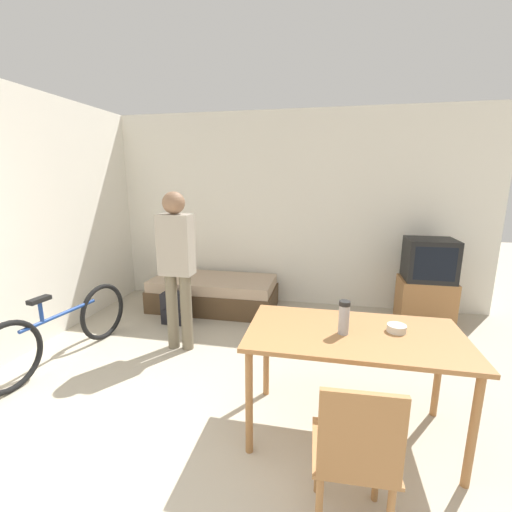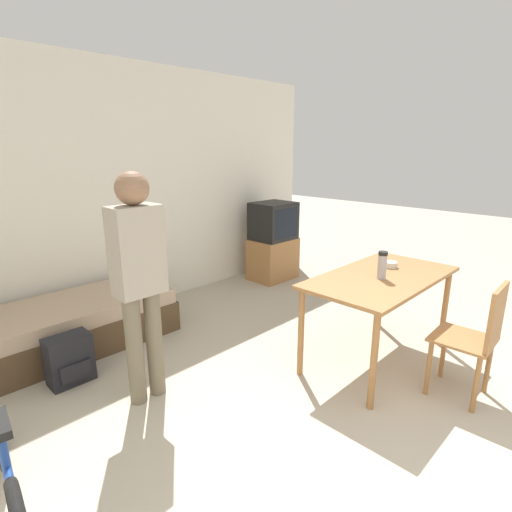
# 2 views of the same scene
# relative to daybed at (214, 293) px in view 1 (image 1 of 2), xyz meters

# --- Properties ---
(wall_back) EXTENTS (5.73, 0.06, 2.70)m
(wall_back) POSITION_rel_daybed_xyz_m (0.84, 0.52, 1.13)
(wall_back) COLOR silver
(wall_back) RESTS_ON ground_plane
(wall_left) EXTENTS (0.06, 4.91, 2.70)m
(wall_left) POSITION_rel_daybed_xyz_m (-1.55, -1.47, 1.13)
(wall_left) COLOR silver
(wall_left) RESTS_ON ground_plane
(daybed) EXTENTS (1.72, 0.81, 0.44)m
(daybed) POSITION_rel_daybed_xyz_m (0.00, 0.00, 0.00)
(daybed) COLOR #4C3823
(daybed) RESTS_ON ground_plane
(tv) EXTENTS (0.63, 0.47, 1.08)m
(tv) POSITION_rel_daybed_xyz_m (2.76, 0.03, 0.31)
(tv) COLOR #9E6B3D
(tv) RESTS_ON ground_plane
(dining_table) EXTENTS (1.44, 0.76, 0.78)m
(dining_table) POSITION_rel_daybed_xyz_m (1.73, -2.13, 0.47)
(dining_table) COLOR #9E6B3D
(dining_table) RESTS_ON ground_plane
(wooden_chair) EXTENTS (0.42, 0.42, 0.90)m
(wooden_chair) POSITION_rel_daybed_xyz_m (1.69, -2.91, 0.29)
(wooden_chair) COLOR #9E6B3D
(wooden_chair) RESTS_ON ground_plane
(bicycle) EXTENTS (0.28, 1.70, 0.73)m
(bicycle) POSITION_rel_daybed_xyz_m (-1.00, -1.68, 0.11)
(bicycle) COLOR black
(bicycle) RESTS_ON ground_plane
(person_standing) EXTENTS (0.34, 0.22, 1.67)m
(person_standing) POSITION_rel_daybed_xyz_m (0.02, -1.19, 0.76)
(person_standing) COLOR #6B604C
(person_standing) RESTS_ON ground_plane
(thermos_flask) EXTENTS (0.07, 0.07, 0.23)m
(thermos_flask) POSITION_rel_daybed_xyz_m (1.65, -2.17, 0.69)
(thermos_flask) COLOR #99999E
(thermos_flask) RESTS_ON dining_table
(mate_bowl) EXTENTS (0.13, 0.13, 0.05)m
(mate_bowl) POSITION_rel_daybed_xyz_m (2.00, -2.06, 0.58)
(mate_bowl) COLOR beige
(mate_bowl) RESTS_ON dining_table
(backpack) EXTENTS (0.33, 0.23, 0.39)m
(backpack) POSITION_rel_daybed_xyz_m (-0.30, -0.58, -0.02)
(backpack) COLOR black
(backpack) RESTS_ON ground_plane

